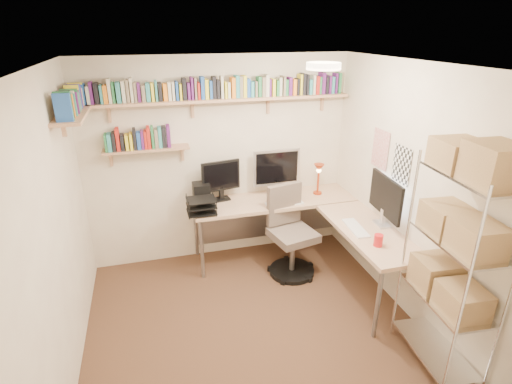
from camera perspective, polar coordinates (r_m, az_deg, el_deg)
ground at (r=4.24m, az=-0.56°, el=-18.32°), size 3.20×3.20×0.00m
room_shell at (r=3.43m, az=-0.58°, el=1.67°), size 3.24×3.04×2.52m
wall_shelves at (r=4.48m, az=-10.25°, el=12.56°), size 3.12×1.09×0.79m
corner_desk at (r=4.75m, az=4.44°, el=-2.20°), size 2.16×2.08×1.39m
office_chair at (r=4.79m, az=4.89°, el=-6.51°), size 0.58×0.58×1.08m
wire_rack at (r=3.46m, az=27.17°, el=-5.04°), size 0.46×0.84×2.06m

